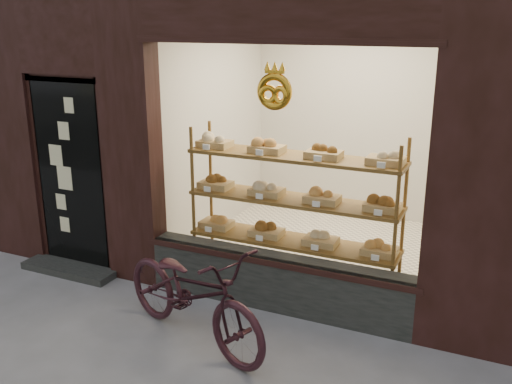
% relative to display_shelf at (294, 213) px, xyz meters
% --- Properties ---
extents(display_shelf, '(2.20, 0.45, 1.70)m').
position_rel_display_shelf_xyz_m(display_shelf, '(0.00, 0.00, 0.00)').
color(display_shelf, brown).
rests_on(display_shelf, ground).
extents(bicycle, '(1.89, 1.20, 0.94)m').
position_rel_display_shelf_xyz_m(bicycle, '(-0.43, -1.30, -0.39)').
color(bicycle, black).
rests_on(bicycle, ground).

